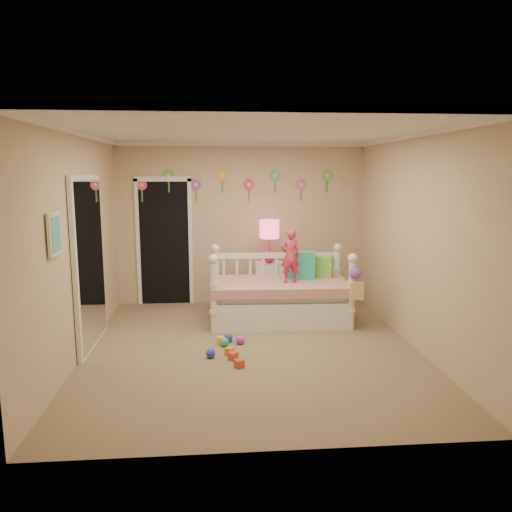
{
  "coord_description": "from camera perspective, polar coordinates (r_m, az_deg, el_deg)",
  "views": [
    {
      "loc": [
        -0.43,
        -5.72,
        2.13
      ],
      "look_at": [
        0.1,
        0.6,
        1.05
      ],
      "focal_mm": 34.47,
      "sensor_mm": 36.0,
      "label": 1
    }
  ],
  "objects": [
    {
      "name": "ceiling",
      "position": [
        5.76,
        -0.51,
        14.34
      ],
      "size": [
        4.0,
        4.5,
        0.01
      ],
      "primitive_type": "cube",
      "color": "white",
      "rests_on": "floor"
    },
    {
      "name": "table_lamp",
      "position": [
        7.65,
        1.57,
        2.52
      ],
      "size": [
        0.31,
        0.31,
        0.67
      ],
      "color": "#DC1D6B",
      "rests_on": "nightstand"
    },
    {
      "name": "mirror_closet",
      "position": [
        6.31,
        -18.75,
        -0.72
      ],
      "size": [
        0.07,
        1.3,
        2.1
      ],
      "primitive_type": "cube",
      "color": "white",
      "rests_on": "left_wall"
    },
    {
      "name": "flower_decals",
      "position": [
        7.97,
        -2.37,
        8.29
      ],
      "size": [
        3.4,
        0.02,
        0.5
      ],
      "primitive_type": null,
      "color": "#B2668C",
      "rests_on": "back_wall"
    },
    {
      "name": "pillow_turquoise",
      "position": [
        7.19,
        5.26,
        -1.07
      ],
      "size": [
        0.42,
        0.21,
        0.4
      ],
      "primitive_type": "cube",
      "rotation": [
        0.0,
        0.0,
        -0.18
      ],
      "color": "#24B895",
      "rests_on": "daybed"
    },
    {
      "name": "back_wall",
      "position": [
        8.03,
        -1.7,
        3.72
      ],
      "size": [
        4.0,
        0.01,
        2.6
      ],
      "primitive_type": "cube",
      "color": "tan",
      "rests_on": "floor"
    },
    {
      "name": "daybed",
      "position": [
        7.07,
        2.77,
        -3.39
      ],
      "size": [
        2.01,
        1.13,
        1.07
      ],
      "primitive_type": null,
      "rotation": [
        0.0,
        0.0,
        -0.03
      ],
      "color": "white",
      "rests_on": "floor"
    },
    {
      "name": "child",
      "position": [
        6.91,
        3.98,
        0.01
      ],
      "size": [
        0.3,
        0.21,
        0.76
      ],
      "primitive_type": "imported",
      "rotation": [
        0.0,
        0.0,
        3.25
      ],
      "color": "#DB3155",
      "rests_on": "daybed"
    },
    {
      "name": "wall_picture",
      "position": [
        5.1,
        -22.36,
        2.4
      ],
      "size": [
        0.05,
        0.34,
        0.42
      ],
      "primitive_type": "cube",
      "color": "white",
      "rests_on": "left_wall"
    },
    {
      "name": "crown_molding",
      "position": [
        5.76,
        -0.51,
        14.04
      ],
      "size": [
        4.0,
        4.5,
        0.06
      ],
      "primitive_type": null,
      "color": "white",
      "rests_on": "ceiling"
    },
    {
      "name": "hanging_bag",
      "position": [
        6.7,
        11.43,
        -3.3
      ],
      "size": [
        0.2,
        0.16,
        0.36
      ],
      "primitive_type": null,
      "color": "beige",
      "rests_on": "daybed"
    },
    {
      "name": "floor",
      "position": [
        6.12,
        -0.47,
        -10.7
      ],
      "size": [
        4.0,
        4.5,
        0.01
      ],
      "primitive_type": "cube",
      "color": "#7F684C",
      "rests_on": "ground"
    },
    {
      "name": "closet_doorway",
      "position": [
        8.07,
        -10.58,
        1.7
      ],
      "size": [
        0.9,
        0.04,
        2.07
      ],
      "primitive_type": "cube",
      "color": "black",
      "rests_on": "back_wall"
    },
    {
      "name": "left_wall",
      "position": [
        5.99,
        -19.93,
        1.11
      ],
      "size": [
        0.01,
        4.5,
        2.6
      ],
      "primitive_type": "cube",
      "color": "tan",
      "rests_on": "floor"
    },
    {
      "name": "right_wall",
      "position": [
        6.27,
        18.05,
        1.58
      ],
      "size": [
        0.01,
        4.5,
        2.6
      ],
      "primitive_type": "cube",
      "color": "tan",
      "rests_on": "floor"
    },
    {
      "name": "nightstand",
      "position": [
        7.8,
        1.54,
        -3.42
      ],
      "size": [
        0.45,
        0.35,
        0.73
      ],
      "primitive_type": "cube",
      "rotation": [
        0.0,
        0.0,
        -0.04
      ],
      "color": "white",
      "rests_on": "floor"
    },
    {
      "name": "pillow_lime",
      "position": [
        7.34,
        7.53,
        -1.21
      ],
      "size": [
        0.36,
        0.25,
        0.32
      ],
      "primitive_type": "cube",
      "rotation": [
        0.0,
        0.0,
        -0.42
      ],
      "color": "#76D340",
      "rests_on": "daybed"
    },
    {
      "name": "toy_scatter",
      "position": [
        6.02,
        -2.24,
        -10.5
      ],
      "size": [
        0.88,
        1.35,
        0.11
      ],
      "primitive_type": null,
      "rotation": [
        0.0,
        0.0,
        0.07
      ],
      "color": "#996666",
      "rests_on": "floor"
    }
  ]
}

